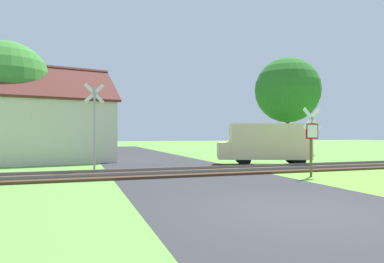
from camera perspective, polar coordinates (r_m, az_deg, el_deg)
The scene contains 9 objects.
ground_plane at distance 7.90m, azimuth 16.89°, elevation -12.61°, with size 160.00×160.00×0.00m, color #5B933D.
road_asphalt at distance 9.57m, azimuth 9.82°, elevation -10.47°, with size 6.47×80.00×0.01m, color #2D2D30.
rail_track at distance 14.64m, azimuth -0.62°, elevation -6.80°, with size 60.00×2.60×0.22m.
stop_sign_near at distance 14.12m, azimuth 19.30°, elevation -0.77°, with size 0.88×0.17×2.71m.
crossing_sign_far at distance 15.39m, azimuth -15.96°, elevation 1.62°, with size 0.87×0.19×3.89m.
house at distance 22.80m, azimuth -23.58°, elevation 0.48°, with size 8.94×7.62×5.94m.
tree_far at distance 31.57m, azimuth 15.64°, elevation 6.64°, with size 5.73×5.73×8.46m.
tree_left at distance 23.23m, azimuth -28.44°, elevation 7.14°, with size 4.91×4.91×7.19m.
mail_truck at distance 19.11m, azimuth 12.18°, elevation -1.77°, with size 5.24×3.42×2.24m.
Camera 1 is at (-4.47, -6.30, 1.66)m, focal length 32.00 mm.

